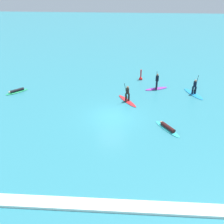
% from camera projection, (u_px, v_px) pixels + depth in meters
% --- Properties ---
extents(ground_plane, '(120.00, 120.00, 0.00)m').
position_uv_depth(ground_plane, '(112.00, 117.00, 24.70)').
color(ground_plane, teal).
rests_on(ground_plane, ground).
extents(surfer_on_teal_board, '(2.15, 2.82, 0.42)m').
position_uv_depth(surfer_on_teal_board, '(167.00, 128.00, 22.74)').
color(surfer_on_teal_board, '#33C6CC').
rests_on(surfer_on_teal_board, ground_plane).
extents(surfer_on_green_board, '(2.19, 2.10, 0.39)m').
position_uv_depth(surfer_on_green_board, '(17.00, 91.00, 29.32)').
color(surfer_on_green_board, '#23B266').
rests_on(surfer_on_green_board, ground_plane).
extents(surfer_on_purple_board, '(2.69, 1.54, 2.14)m').
position_uv_depth(surfer_on_purple_board, '(157.00, 85.00, 29.91)').
color(surfer_on_purple_board, purple).
rests_on(surfer_on_purple_board, ground_plane).
extents(surfer_on_blue_board, '(2.02, 3.09, 2.09)m').
position_uv_depth(surfer_on_blue_board, '(194.00, 91.00, 28.76)').
color(surfer_on_blue_board, '#1E8CD1').
rests_on(surfer_on_blue_board, ground_plane).
extents(surfer_on_red_board, '(2.20, 2.98, 2.16)m').
position_uv_depth(surfer_on_red_board, '(127.00, 97.00, 27.25)').
color(surfer_on_red_board, red).
rests_on(surfer_on_red_board, ground_plane).
extents(marker_buoy, '(0.43, 0.43, 1.38)m').
position_uv_depth(marker_buoy, '(141.00, 78.00, 32.48)').
color(marker_buoy, red).
rests_on(marker_buoy, ground_plane).
extents(wave_crest, '(25.16, 0.90, 0.18)m').
position_uv_depth(wave_crest, '(101.00, 205.00, 15.54)').
color(wave_crest, white).
rests_on(wave_crest, ground_plane).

